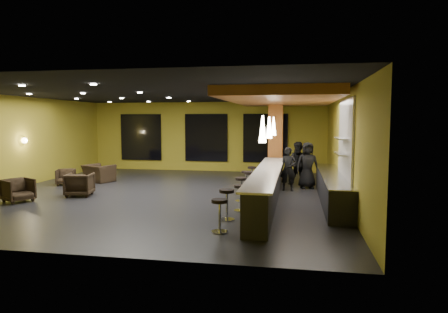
% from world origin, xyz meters
% --- Properties ---
extents(floor, '(12.00, 13.00, 0.10)m').
position_xyz_m(floor, '(0.00, 0.00, -0.05)').
color(floor, black).
rests_on(floor, ground).
extents(ceiling, '(12.00, 13.00, 0.10)m').
position_xyz_m(ceiling, '(0.00, 0.00, 3.55)').
color(ceiling, black).
extents(wall_back, '(12.00, 0.10, 3.50)m').
position_xyz_m(wall_back, '(0.00, 6.55, 1.75)').
color(wall_back, '#A19324').
rests_on(wall_back, floor).
extents(wall_front, '(12.00, 0.10, 3.50)m').
position_xyz_m(wall_front, '(0.00, -6.55, 1.75)').
color(wall_front, '#A19324').
rests_on(wall_front, floor).
extents(wall_left, '(0.10, 13.00, 3.50)m').
position_xyz_m(wall_left, '(-6.05, 0.00, 1.75)').
color(wall_left, '#A19324').
rests_on(wall_left, floor).
extents(wall_right, '(0.10, 13.00, 3.50)m').
position_xyz_m(wall_right, '(6.05, 0.00, 1.75)').
color(wall_right, '#A19324').
rests_on(wall_right, floor).
extents(wood_soffit, '(3.60, 8.00, 0.28)m').
position_xyz_m(wood_soffit, '(4.00, 1.00, 3.36)').
color(wood_soffit, '#96592C').
rests_on(wood_soffit, ceiling).
extents(window_left, '(2.20, 0.06, 2.40)m').
position_xyz_m(window_left, '(-3.50, 6.44, 1.70)').
color(window_left, black).
rests_on(window_left, wall_back).
extents(window_center, '(2.20, 0.06, 2.40)m').
position_xyz_m(window_center, '(0.00, 6.44, 1.70)').
color(window_center, black).
rests_on(window_center, wall_back).
extents(window_right, '(2.20, 0.06, 2.40)m').
position_xyz_m(window_right, '(3.00, 6.44, 1.70)').
color(window_right, black).
rests_on(window_right, wall_back).
extents(tile_backsplash, '(0.06, 3.20, 2.40)m').
position_xyz_m(tile_backsplash, '(5.96, -1.00, 2.00)').
color(tile_backsplash, white).
rests_on(tile_backsplash, wall_right).
extents(bar_counter, '(0.60, 8.00, 1.00)m').
position_xyz_m(bar_counter, '(3.65, -1.00, 0.50)').
color(bar_counter, black).
rests_on(bar_counter, floor).
extents(bar_top, '(0.78, 8.10, 0.05)m').
position_xyz_m(bar_top, '(3.65, -1.00, 1.02)').
color(bar_top, silver).
rests_on(bar_top, bar_counter).
extents(prep_counter, '(0.70, 6.00, 0.86)m').
position_xyz_m(prep_counter, '(5.65, -0.50, 0.43)').
color(prep_counter, black).
rests_on(prep_counter, floor).
extents(prep_top, '(0.72, 6.00, 0.03)m').
position_xyz_m(prep_top, '(5.65, -0.50, 0.89)').
color(prep_top, silver).
rests_on(prep_top, prep_counter).
extents(wall_shelf_lower, '(0.30, 1.50, 0.03)m').
position_xyz_m(wall_shelf_lower, '(5.82, -1.20, 1.60)').
color(wall_shelf_lower, silver).
rests_on(wall_shelf_lower, wall_right).
extents(wall_shelf_upper, '(0.30, 1.50, 0.03)m').
position_xyz_m(wall_shelf_upper, '(5.82, -1.20, 2.05)').
color(wall_shelf_upper, silver).
rests_on(wall_shelf_upper, wall_right).
extents(column, '(0.60, 0.60, 3.50)m').
position_xyz_m(column, '(3.65, 3.60, 1.75)').
color(column, brown).
rests_on(column, floor).
extents(wall_sconce, '(0.22, 0.22, 0.22)m').
position_xyz_m(wall_sconce, '(-5.88, 0.50, 1.80)').
color(wall_sconce, '#FFE5B2').
rests_on(wall_sconce, wall_left).
extents(pendant_0, '(0.20, 0.20, 0.70)m').
position_xyz_m(pendant_0, '(3.65, -3.00, 2.35)').
color(pendant_0, white).
rests_on(pendant_0, wood_soffit).
extents(pendant_1, '(0.20, 0.20, 0.70)m').
position_xyz_m(pendant_1, '(3.65, -0.50, 2.35)').
color(pendant_1, white).
rests_on(pendant_1, wood_soffit).
extents(pendant_2, '(0.20, 0.20, 0.70)m').
position_xyz_m(pendant_2, '(3.65, 2.00, 2.35)').
color(pendant_2, white).
rests_on(pendant_2, wood_soffit).
extents(staff_a, '(0.60, 0.40, 1.60)m').
position_xyz_m(staff_a, '(4.24, 1.35, 0.80)').
color(staff_a, black).
rests_on(staff_a, floor).
extents(staff_b, '(0.96, 0.82, 1.74)m').
position_xyz_m(staff_b, '(4.63, 2.55, 0.87)').
color(staff_b, black).
rests_on(staff_b, floor).
extents(staff_c, '(0.96, 0.73, 1.76)m').
position_xyz_m(staff_c, '(4.94, 1.98, 0.88)').
color(staff_c, black).
rests_on(staff_c, floor).
extents(armchair_a, '(1.10, 1.09, 0.74)m').
position_xyz_m(armchair_a, '(-4.13, -2.23, 0.37)').
color(armchair_a, black).
rests_on(armchair_a, floor).
extents(armchair_b, '(1.00, 1.02, 0.78)m').
position_xyz_m(armchair_b, '(-2.75, -0.96, 0.39)').
color(armchair_b, black).
rests_on(armchair_b, floor).
extents(armchair_c, '(0.89, 0.90, 0.64)m').
position_xyz_m(armchair_c, '(-4.55, 1.10, 0.32)').
color(armchair_c, black).
rests_on(armchair_c, floor).
extents(armchair_d, '(1.39, 1.32, 0.72)m').
position_xyz_m(armchair_d, '(-3.62, 2.05, 0.36)').
color(armchair_d, black).
rests_on(armchair_d, floor).
extents(bar_stool_0, '(0.39, 0.39, 0.77)m').
position_xyz_m(bar_stool_0, '(2.80, -4.49, 0.49)').
color(bar_stool_0, silver).
rests_on(bar_stool_0, floor).
extents(bar_stool_1, '(0.41, 0.41, 0.80)m').
position_xyz_m(bar_stool_1, '(2.77, -3.34, 0.51)').
color(bar_stool_1, silver).
rests_on(bar_stool_1, floor).
extents(bar_stool_2, '(0.38, 0.38, 0.75)m').
position_xyz_m(bar_stool_2, '(2.98, -2.26, 0.48)').
color(bar_stool_2, silver).
rests_on(bar_stool_2, floor).
extents(bar_stool_3, '(0.39, 0.39, 0.77)m').
position_xyz_m(bar_stool_3, '(2.81, -0.92, 0.49)').
color(bar_stool_3, silver).
rests_on(bar_stool_3, floor).
extents(bar_stool_4, '(0.42, 0.42, 0.82)m').
position_xyz_m(bar_stool_4, '(2.96, 0.15, 0.53)').
color(bar_stool_4, silver).
rests_on(bar_stool_4, floor).
extents(bar_stool_5, '(0.36, 0.36, 0.71)m').
position_xyz_m(bar_stool_5, '(2.71, 1.15, 0.46)').
color(bar_stool_5, silver).
rests_on(bar_stool_5, floor).
extents(bar_stool_6, '(0.37, 0.37, 0.73)m').
position_xyz_m(bar_stool_6, '(2.78, 2.48, 0.46)').
color(bar_stool_6, silver).
rests_on(bar_stool_6, floor).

